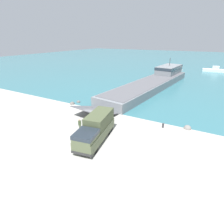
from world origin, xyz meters
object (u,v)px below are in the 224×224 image
moored_boat_a (176,70)px  mooring_bollard (163,125)px  soldier_on_ramp (80,124)px  moored_boat_b (214,70)px  military_truck (96,128)px  landing_craft (155,81)px

moored_boat_a → mooring_bollard: 51.76m
soldier_on_ramp → moored_boat_a: bearing=134.4°
moored_boat_a → soldier_on_ramp: bearing=-62.5°
moored_boat_b → mooring_bollard: 58.15m
military_truck → landing_craft: bearing=172.3°
moored_boat_b → military_truck: bearing=164.5°
landing_craft → moored_boat_b: 36.75m
military_truck → mooring_bollard: military_truck is taller
soldier_on_ramp → mooring_bollard: soldier_on_ramp is taller
moored_boat_a → mooring_bollard: (7.22, -51.26, -0.18)m
soldier_on_ramp → mooring_bollard: 12.54m
military_truck → moored_boat_a: size_ratio=1.49×
military_truck → moored_boat_a: bearing=170.6°
mooring_bollard → landing_craft: bearing=108.6°
moored_boat_a → mooring_bollard: bearing=-51.1°
landing_craft → moored_boat_b: landing_craft is taller
soldier_on_ramp → mooring_bollard: (10.59, 6.70, -0.61)m
moored_boat_b → mooring_bollard: moored_boat_b is taller
moored_boat_a → moored_boat_b: bearing=56.4°
soldier_on_ramp → moored_boat_a: 58.06m
mooring_bollard → soldier_on_ramp: bearing=-147.7°
mooring_bollard → moored_boat_b: bearing=83.6°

